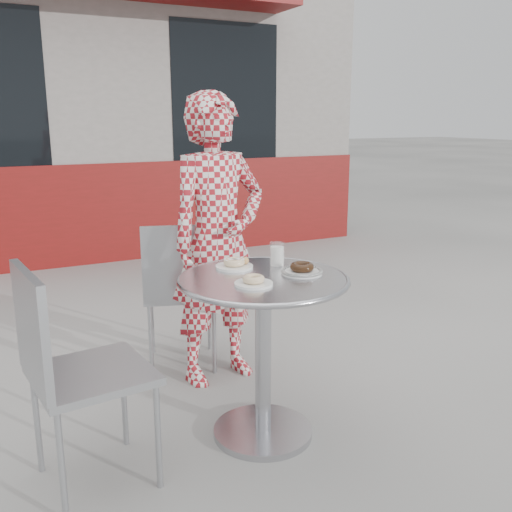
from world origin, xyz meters
name	(u,v)px	position (x,y,z in m)	size (l,w,h in m)	color
ground	(264,434)	(0.00, 0.00, 0.00)	(60.00, 60.00, 0.00)	#A3A09B
storefront	(61,113)	(0.00, 5.56, 1.49)	(6.02, 4.55, 3.00)	gray
bistro_table	(263,317)	(0.00, 0.00, 0.58)	(0.76, 0.76, 0.77)	silver
chair_far	(182,321)	(-0.07, 0.93, 0.27)	(0.52, 0.53, 0.88)	#A0A3A8
chair_left	(92,418)	(-0.77, 0.00, 0.28)	(0.49, 0.48, 0.91)	#A0A3A8
seated_person	(218,241)	(0.06, 0.68, 0.79)	(0.58, 0.38, 1.58)	maroon
plate_far	(235,264)	(-0.05, 0.20, 0.78)	(0.17, 0.17, 0.05)	white
plate_near	(254,281)	(-0.09, -0.08, 0.78)	(0.16, 0.16, 0.04)	white
plate_checker	(302,270)	(0.18, -0.02, 0.78)	(0.19, 0.19, 0.05)	white
milk_cup	(277,255)	(0.15, 0.16, 0.82)	(0.07, 0.07, 0.11)	white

